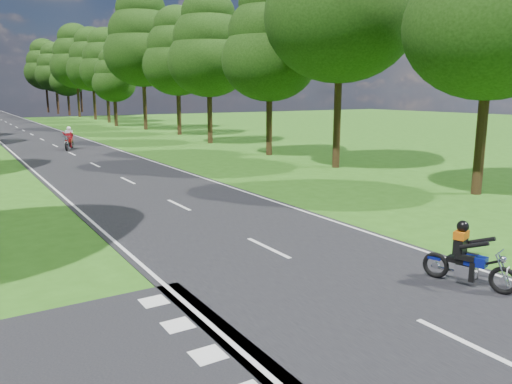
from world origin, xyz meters
TOP-DOWN VIEW (x-y plane):
  - ground at (0.00, 0.00)m, footprint 160.00×160.00m
  - main_road at (0.00, 50.00)m, footprint 7.00×140.00m
  - road_markings at (-0.14, 48.13)m, footprint 7.40×140.00m
  - treeline at (1.43, 60.06)m, footprint 40.00×115.35m
  - rider_near_blue at (2.20, -2.42)m, footprint 1.03×1.78m
  - rider_far_red at (0.38, 28.61)m, footprint 1.39×2.07m

SIDE VIEW (x-z plane):
  - ground at x=0.00m, z-range 0.00..0.00m
  - main_road at x=0.00m, z-range 0.00..0.02m
  - road_markings at x=-0.14m, z-range 0.02..0.03m
  - rider_near_blue at x=2.20m, z-range 0.02..1.42m
  - rider_far_red at x=0.38m, z-range 0.02..1.66m
  - treeline at x=1.43m, z-range 0.86..15.65m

